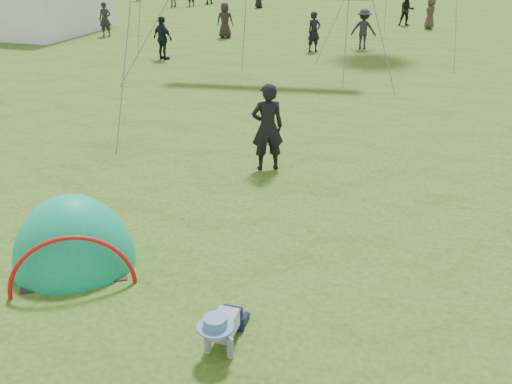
# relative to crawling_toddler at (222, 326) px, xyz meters

# --- Properties ---
(ground) EXTENTS (140.00, 140.00, 0.00)m
(ground) POSITION_rel_crawling_toddler_xyz_m (-0.02, 0.35, -0.31)
(ground) COLOR #1F4C10
(crawling_toddler) EXTENTS (0.66, 0.87, 0.62)m
(crawling_toddler) POSITION_rel_crawling_toddler_xyz_m (0.00, 0.00, 0.00)
(crawling_toddler) COLOR black
(crawling_toddler) RESTS_ON ground
(popup_tent) EXTENTS (2.29, 2.12, 2.38)m
(popup_tent) POSITION_rel_crawling_toddler_xyz_m (-2.65, 1.46, -0.31)
(popup_tent) COLOR #117C65
(popup_tent) RESTS_ON ground
(standing_adult) EXTENTS (0.81, 0.67, 1.90)m
(standing_adult) POSITION_rel_crawling_toddler_xyz_m (-0.33, 5.93, 0.64)
(standing_adult) COLOR black
(standing_adult) RESTS_ON ground
(crowd_person_0) EXTENTS (0.63, 0.45, 1.64)m
(crowd_person_0) POSITION_rel_crawling_toddler_xyz_m (-10.87, 22.09, 0.51)
(crowd_person_0) COLOR black
(crowd_person_0) RESTS_ON ground
(crowd_person_4) EXTENTS (0.66, 0.88, 1.63)m
(crowd_person_4) POSITION_rel_crawling_toddler_xyz_m (5.33, 27.37, 0.51)
(crowd_person_4) COLOR #3E3028
(crowd_person_4) RESTS_ON ground
(crowd_person_6) EXTENTS (0.73, 0.68, 1.68)m
(crowd_person_6) POSITION_rel_crawling_toddler_xyz_m (-0.35, 19.75, 0.53)
(crowd_person_6) COLOR black
(crowd_person_6) RESTS_ON ground
(crowd_person_9) EXTENTS (1.19, 0.79, 1.71)m
(crowd_person_9) POSITION_rel_crawling_toddler_xyz_m (1.76, 20.81, 0.55)
(crowd_person_9) COLOR black
(crowd_person_9) RESTS_ON ground
(crowd_person_10) EXTENTS (0.83, 0.55, 1.67)m
(crowd_person_10) POSITION_rel_crawling_toddler_xyz_m (-4.91, 22.62, 0.53)
(crowd_person_10) COLOR black
(crowd_person_10) RESTS_ON ground
(crowd_person_11) EXTENTS (1.57, 1.46, 1.76)m
(crowd_person_11) POSITION_rel_crawling_toddler_xyz_m (-13.79, 23.49, 0.57)
(crowd_person_11) COLOR black
(crowd_person_11) RESTS_ON ground
(crowd_person_13) EXTENTS (0.89, 0.74, 1.68)m
(crowd_person_13) POSITION_rel_crawling_toddler_xyz_m (4.16, 28.31, 0.53)
(crowd_person_13) COLOR black
(crowd_person_13) RESTS_ON ground
(crowd_person_14) EXTENTS (1.08, 0.86, 1.71)m
(crowd_person_14) POSITION_rel_crawling_toddler_xyz_m (-6.24, 16.99, 0.54)
(crowd_person_14) COLOR black
(crowd_person_14) RESTS_ON ground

